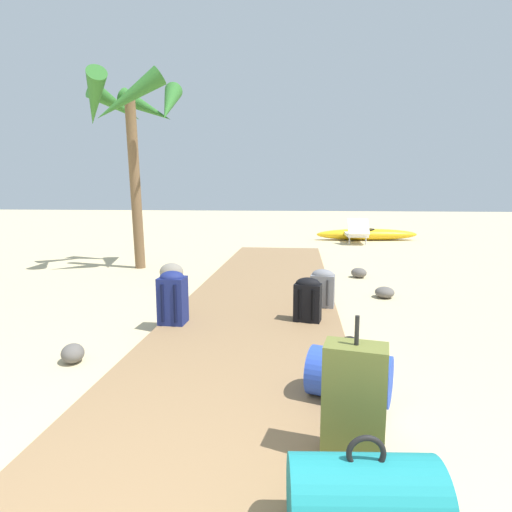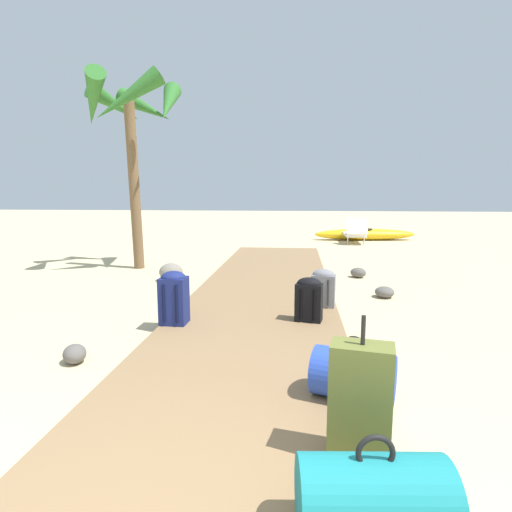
% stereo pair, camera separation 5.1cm
% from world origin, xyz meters
% --- Properties ---
extents(ground_plane, '(60.00, 60.00, 0.00)m').
position_xyz_m(ground_plane, '(0.00, 4.05, 0.00)').
color(ground_plane, '#CCB789').
extents(boardwalk, '(2.02, 10.13, 0.08)m').
position_xyz_m(boardwalk, '(0.00, 5.07, 0.04)').
color(boardwalk, olive).
rests_on(boardwalk, ground).
extents(backpack_black, '(0.33, 0.24, 0.50)m').
position_xyz_m(backpack_black, '(0.63, 3.82, 0.34)').
color(backpack_black, black).
rests_on(backpack_black, boardwalk).
extents(duffel_bag_blue, '(0.64, 0.51, 0.46)m').
position_xyz_m(duffel_bag_blue, '(0.90, 2.03, 0.26)').
color(duffel_bag_blue, '#2847B7').
rests_on(duffel_bag_blue, boardwalk).
extents(backpack_navy, '(0.30, 0.28, 0.60)m').
position_xyz_m(backpack_navy, '(-0.87, 3.58, 0.39)').
color(backpack_navy, navy).
rests_on(backpack_navy, boardwalk).
extents(duffel_bag_teal, '(0.65, 0.43, 0.48)m').
position_xyz_m(duffel_bag_teal, '(0.82, 0.79, 0.27)').
color(duffel_bag_teal, '#197A7F').
rests_on(duffel_bag_teal, boardwalk).
extents(suitcase_olive, '(0.36, 0.26, 0.81)m').
position_xyz_m(suitcase_olive, '(0.84, 1.35, 0.41)').
color(suitcase_olive, olive).
rests_on(suitcase_olive, boardwalk).
extents(backpack_grey, '(0.33, 0.26, 0.48)m').
position_xyz_m(backpack_grey, '(0.83, 4.46, 0.33)').
color(backpack_grey, slate).
rests_on(backpack_grey, boardwalk).
extents(palm_tree_far_left, '(2.06, 1.93, 3.75)m').
position_xyz_m(palm_tree_far_left, '(-2.70, 7.17, 3.01)').
color(palm_tree_far_left, brown).
rests_on(palm_tree_far_left, ground).
extents(lounge_chair, '(0.60, 1.56, 0.77)m').
position_xyz_m(lounge_chair, '(2.23, 12.08, 0.33)').
color(lounge_chair, white).
rests_on(lounge_chair, ground).
extents(kayak, '(3.29, 0.97, 0.37)m').
position_xyz_m(kayak, '(2.68, 12.90, 0.19)').
color(kayak, gold).
rests_on(kayak, ground).
extents(rock_right_far, '(0.29, 0.30, 0.16)m').
position_xyz_m(rock_right_far, '(1.79, 5.32, 0.08)').
color(rock_right_far, '#5B5651').
rests_on(rock_right_far, ground).
extents(rock_left_near, '(0.43, 0.38, 0.32)m').
position_xyz_m(rock_left_near, '(-1.68, 6.11, 0.16)').
color(rock_left_near, gray).
rests_on(rock_left_near, ground).
extents(rock_right_near, '(0.36, 0.34, 0.18)m').
position_xyz_m(rock_right_near, '(1.61, 6.76, 0.09)').
color(rock_right_near, '#5B5651').
rests_on(rock_right_near, ground).
extents(rock_left_mid, '(0.30, 0.32, 0.17)m').
position_xyz_m(rock_left_mid, '(-1.50, 2.60, 0.09)').
color(rock_left_mid, '#5B5651').
rests_on(rock_left_mid, ground).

